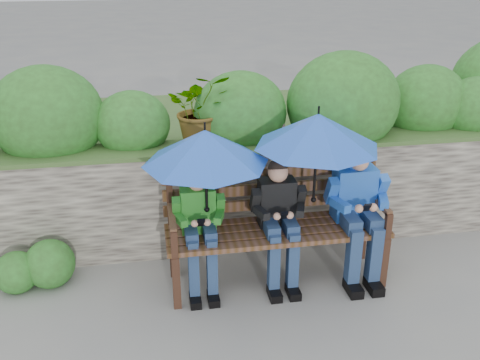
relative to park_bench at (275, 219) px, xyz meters
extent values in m
plane|color=slate|center=(-0.31, -0.12, -0.56)|extent=(60.00, 60.00, 0.00)
cube|color=#4A433C|center=(-0.31, 0.63, -0.06)|extent=(8.00, 0.40, 1.00)
cube|color=#3D572C|center=(-0.31, 0.63, 0.45)|extent=(8.00, 0.42, 0.04)
cube|color=#3D572C|center=(-0.31, 1.83, -0.08)|extent=(8.00, 2.00, 0.96)
ellipsoid|color=#2D5320|center=(-1.89, 0.88, 0.74)|extent=(1.01, 0.81, 0.91)
ellipsoid|color=#2D5320|center=(-1.15, 0.83, 0.65)|extent=(0.68, 0.55, 0.62)
ellipsoid|color=#2D5320|center=(-0.16, 0.82, 0.70)|extent=(0.87, 0.70, 0.78)
ellipsoid|color=#2D5320|center=(0.82, 0.77, 0.77)|extent=(1.09, 0.87, 0.98)
ellipsoid|color=#2D5320|center=(1.75, 0.93, 0.69)|extent=(0.84, 0.67, 0.75)
ellipsoid|color=#2D5320|center=(2.22, 0.80, 0.65)|extent=(0.69, 0.55, 0.62)
sphere|color=pink|center=(-1.64, 0.73, 0.59)|extent=(0.14, 0.14, 0.14)
sphere|color=pink|center=(0.18, 0.73, 0.59)|extent=(0.14, 0.14, 0.14)
sphere|color=pink|center=(1.78, 0.73, 0.59)|extent=(0.14, 0.14, 0.14)
imported|color=#2D5320|center=(-0.53, 0.73, 0.79)|extent=(0.58, 0.50, 0.65)
imported|color=#2D5320|center=(1.01, 0.73, 0.77)|extent=(0.34, 0.34, 0.60)
sphere|color=#2D5320|center=(-1.92, 0.23, -0.38)|extent=(0.43, 0.43, 0.43)
sphere|color=#2D5320|center=(-2.19, 0.18, -0.40)|extent=(0.36, 0.36, 0.36)
cube|color=#382116|center=(-0.87, -0.32, -0.33)|extent=(0.06, 0.06, 0.47)
cube|color=#382116|center=(-0.87, 0.15, -0.33)|extent=(0.06, 0.06, 0.47)
cube|color=#382116|center=(0.87, -0.32, -0.33)|extent=(0.06, 0.06, 0.47)
cube|color=#382116|center=(0.87, 0.15, -0.33)|extent=(0.06, 0.06, 0.47)
cube|color=#503217|center=(0.00, -0.28, -0.07)|extent=(1.86, 0.10, 0.04)
cube|color=#503217|center=(0.00, -0.15, -0.07)|extent=(1.86, 0.10, 0.04)
cube|color=#503217|center=(0.00, -0.01, -0.07)|extent=(1.86, 0.10, 0.04)
cube|color=#503217|center=(0.00, 0.12, -0.07)|extent=(1.86, 0.10, 0.04)
cube|color=#382116|center=(-0.87, 0.17, 0.17)|extent=(0.05, 0.05, 0.52)
cube|color=#503217|center=(-0.87, -0.09, 0.13)|extent=(0.05, 0.48, 0.04)
cube|color=#382116|center=(-0.87, -0.32, 0.02)|extent=(0.05, 0.05, 0.23)
cube|color=#382116|center=(0.87, 0.17, 0.17)|extent=(0.05, 0.05, 0.52)
cube|color=#503217|center=(0.87, -0.09, 0.13)|extent=(0.05, 0.48, 0.04)
cube|color=#382116|center=(0.87, -0.32, 0.02)|extent=(0.05, 0.05, 0.23)
cube|color=#503217|center=(0.00, 0.18, 0.06)|extent=(1.86, 0.04, 0.09)
cube|color=#503217|center=(0.00, 0.18, 0.21)|extent=(1.86, 0.04, 0.09)
cube|color=#503217|center=(0.00, 0.18, 0.35)|extent=(1.86, 0.04, 0.09)
cube|color=#257620|center=(-0.65, 0.01, 0.14)|extent=(0.28, 0.17, 0.38)
sphere|color=tan|center=(-0.65, -0.01, 0.40)|extent=(0.16, 0.16, 0.16)
sphere|color=#A0774B|center=(-0.65, 0.00, 0.43)|extent=(0.15, 0.15, 0.15)
cube|color=#1B2D46|center=(-0.73, -0.12, 0.00)|extent=(0.10, 0.26, 0.10)
cube|color=#1B2D46|center=(-0.73, -0.25, -0.28)|extent=(0.08, 0.09, 0.56)
cube|color=black|center=(-0.73, -0.30, -0.53)|extent=(0.09, 0.18, 0.07)
cube|color=#1B2D46|center=(-0.58, -0.12, 0.00)|extent=(0.10, 0.26, 0.10)
cube|color=#1B2D46|center=(-0.58, -0.25, -0.28)|extent=(0.08, 0.09, 0.56)
cube|color=black|center=(-0.58, -0.30, -0.53)|extent=(0.09, 0.18, 0.07)
cube|color=#257620|center=(-0.83, -0.03, 0.19)|extent=(0.07, 0.15, 0.21)
cube|color=#257620|center=(-0.80, -0.14, 0.13)|extent=(0.11, 0.18, 0.06)
sphere|color=tan|center=(-0.70, -0.21, 0.13)|extent=(0.06, 0.06, 0.06)
cube|color=#257620|center=(-0.47, -0.03, 0.19)|extent=(0.07, 0.15, 0.21)
cube|color=#257620|center=(-0.50, -0.14, 0.13)|extent=(0.11, 0.18, 0.06)
sphere|color=tan|center=(-0.60, -0.21, 0.13)|extent=(0.06, 0.06, 0.06)
cube|color=black|center=(-0.65, -0.22, 0.14)|extent=(0.06, 0.07, 0.09)
cube|color=black|center=(0.01, 0.01, 0.15)|extent=(0.30, 0.18, 0.41)
sphere|color=tan|center=(0.01, -0.01, 0.43)|extent=(0.17, 0.17, 0.17)
sphere|color=black|center=(0.01, 0.00, 0.46)|extent=(0.16, 0.16, 0.16)
cube|color=#1B2D46|center=(-0.07, -0.13, 0.00)|extent=(0.11, 0.28, 0.11)
cube|color=#1B2D46|center=(-0.07, -0.27, -0.28)|extent=(0.09, 0.10, 0.56)
cube|color=black|center=(-0.07, -0.32, -0.52)|extent=(0.10, 0.19, 0.07)
cube|color=#1B2D46|center=(0.09, -0.13, 0.00)|extent=(0.11, 0.28, 0.11)
cube|color=#1B2D46|center=(0.09, -0.27, -0.28)|extent=(0.09, 0.10, 0.56)
cube|color=black|center=(0.09, -0.32, -0.52)|extent=(0.10, 0.19, 0.07)
cube|color=black|center=(-0.18, -0.03, 0.20)|extent=(0.07, 0.16, 0.23)
cube|color=black|center=(-0.15, -0.15, 0.14)|extent=(0.11, 0.19, 0.06)
sphere|color=tan|center=(-0.04, -0.23, 0.14)|extent=(0.06, 0.06, 0.06)
cube|color=black|center=(0.20, -0.03, 0.20)|extent=(0.07, 0.16, 0.23)
cube|color=black|center=(0.17, -0.15, 0.14)|extent=(0.11, 0.19, 0.06)
sphere|color=tan|center=(0.06, -0.23, 0.14)|extent=(0.06, 0.06, 0.06)
cube|color=black|center=(0.01, -0.23, 0.15)|extent=(0.06, 0.07, 0.09)
cube|color=#204CB6|center=(0.69, 0.01, 0.18)|extent=(0.35, 0.20, 0.47)
sphere|color=tan|center=(0.69, -0.01, 0.50)|extent=(0.19, 0.19, 0.19)
sphere|color=#204CB6|center=(0.69, 0.02, 0.51)|extent=(0.24, 0.24, 0.24)
sphere|color=tan|center=(0.69, -0.05, 0.49)|extent=(0.14, 0.14, 0.14)
cube|color=#1B2D46|center=(0.60, -0.15, 0.01)|extent=(0.12, 0.32, 0.12)
cube|color=#1B2D46|center=(0.60, -0.31, -0.28)|extent=(0.10, 0.11, 0.57)
cube|color=black|center=(0.60, -0.37, -0.52)|extent=(0.11, 0.22, 0.08)
cube|color=#1B2D46|center=(0.78, -0.15, 0.01)|extent=(0.12, 0.32, 0.12)
cube|color=#1B2D46|center=(0.78, -0.31, -0.28)|extent=(0.10, 0.11, 0.57)
cube|color=black|center=(0.78, -0.37, -0.52)|extent=(0.11, 0.22, 0.08)
cube|color=#204CB6|center=(0.47, -0.04, 0.24)|extent=(0.08, 0.19, 0.26)
cube|color=#204CB6|center=(0.50, -0.17, 0.17)|extent=(0.13, 0.21, 0.07)
sphere|color=tan|center=(0.63, -0.26, 0.17)|extent=(0.07, 0.07, 0.07)
cube|color=#204CB6|center=(0.91, -0.04, 0.24)|extent=(0.08, 0.19, 0.26)
cube|color=#204CB6|center=(0.88, -0.17, 0.17)|extent=(0.13, 0.21, 0.07)
sphere|color=tan|center=(0.75, -0.26, 0.17)|extent=(0.07, 0.07, 0.07)
cube|color=black|center=(0.69, -0.27, 0.18)|extent=(0.06, 0.07, 0.09)
cone|color=blue|center=(-0.59, -0.10, 0.72)|extent=(0.99, 0.99, 0.27)
cylinder|color=black|center=(-0.59, -0.10, 0.88)|extent=(0.02, 0.02, 0.06)
cylinder|color=black|center=(-0.59, -0.10, 0.45)|extent=(0.02, 0.02, 0.53)
sphere|color=black|center=(-0.59, -0.10, 0.19)|extent=(0.04, 0.04, 0.04)
cone|color=blue|center=(0.29, -0.11, 0.80)|extent=(1.00, 1.00, 0.27)
cylinder|color=black|center=(0.29, -0.11, 0.97)|extent=(0.02, 0.02, 0.06)
cylinder|color=black|center=(0.29, -0.11, 0.51)|extent=(0.02, 0.02, 0.60)
sphere|color=black|center=(0.29, -0.11, 0.21)|extent=(0.04, 0.04, 0.04)
camera|label=1|loc=(-0.99, -3.92, 2.09)|focal=40.00mm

